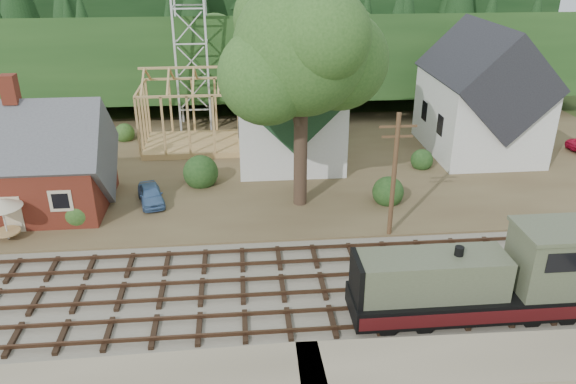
{
  "coord_description": "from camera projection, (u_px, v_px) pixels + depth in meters",
  "views": [
    {
      "loc": [
        -1.98,
        -24.51,
        17.04
      ],
      "look_at": [
        0.81,
        6.0,
        3.0
      ],
      "focal_mm": 35.0,
      "sensor_mm": 36.0,
      "label": 1
    }
  ],
  "objects": [
    {
      "name": "village_flat",
      "position": [
        265.0,
        163.0,
        45.69
      ],
      "size": [
        64.0,
        26.0,
        0.3
      ],
      "primitive_type": "cube",
      "color": "brown",
      "rests_on": "ground"
    },
    {
      "name": "hillside",
      "position": [
        254.0,
        91.0,
        67.48
      ],
      "size": [
        70.0,
        28.96,
        12.74
      ],
      "primitive_type": "cube",
      "rotation": [
        -0.17,
        0.0,
        0.0
      ],
      "color": "#1E3F19",
      "rests_on": "ground"
    },
    {
      "name": "ridge",
      "position": [
        250.0,
        63.0,
        81.96
      ],
      "size": [
        80.0,
        20.0,
        12.0
      ],
      "primitive_type": "cube",
      "color": "black",
      "rests_on": "ground"
    },
    {
      "name": "church",
      "position": [
        287.0,
        97.0,
        45.28
      ],
      "size": [
        8.4,
        15.17,
        13.0
      ],
      "color": "silver",
      "rests_on": "village_flat"
    },
    {
      "name": "timber_frame",
      "position": [
        191.0,
        114.0,
        47.51
      ],
      "size": [
        8.2,
        6.2,
        6.99
      ],
      "color": "tan",
      "rests_on": "village_flat"
    },
    {
      "name": "farmhouse",
      "position": [
        482.0,
        98.0,
        46.12
      ],
      "size": [
        8.4,
        10.8,
        10.6
      ],
      "color": "silver",
      "rests_on": "village_flat"
    },
    {
      "name": "ground",
      "position": [
        283.0,
        292.0,
        29.45
      ],
      "size": [
        140.0,
        140.0,
        0.0
      ],
      "primitive_type": "plane",
      "color": "#384C1E",
      "rests_on": "ground"
    },
    {
      "name": "lattice_tower",
      "position": [
        190.0,
        21.0,
        50.12
      ],
      "size": [
        3.2,
        3.2,
        12.12
      ],
      "color": "silver",
      "rests_on": "village_flat"
    },
    {
      "name": "patio_set",
      "position": [
        1.0,
        205.0,
        33.04
      ],
      "size": [
        2.41,
        2.41,
        2.69
      ],
      "color": "silver",
      "rests_on": "village_flat"
    },
    {
      "name": "car_blue",
      "position": [
        151.0,
        194.0,
        38.29
      ],
      "size": [
        2.44,
        4.03,
        1.28
      ],
      "primitive_type": "imported",
      "rotation": [
        0.0,
        0.0,
        0.26
      ],
      "color": "#4E75A8",
      "rests_on": "village_flat"
    },
    {
      "name": "big_tree",
      "position": [
        304.0,
        57.0,
        34.5
      ],
      "size": [
        10.9,
        8.4,
        14.7
      ],
      "color": "#38281E",
      "rests_on": "village_flat"
    },
    {
      "name": "depot",
      "position": [
        26.0,
        167.0,
        36.75
      ],
      "size": [
        10.8,
        7.41,
        9.0
      ],
      "color": "#5D2215",
      "rests_on": "village_flat"
    },
    {
      "name": "telegraph_pole_near",
      "position": [
        394.0,
        174.0,
        32.97
      ],
      "size": [
        2.2,
        0.28,
        8.0
      ],
      "color": "#4C331E",
      "rests_on": "ground"
    },
    {
      "name": "locomotive",
      "position": [
        483.0,
        281.0,
        26.64
      ],
      "size": [
        11.59,
        2.9,
        4.65
      ],
      "color": "black",
      "rests_on": "railroad_bed"
    },
    {
      "name": "railroad_bed",
      "position": [
        283.0,
        290.0,
        29.42
      ],
      "size": [
        64.0,
        11.0,
        0.16
      ],
      "primitive_type": "cube",
      "color": "#726B5B",
      "rests_on": "ground"
    }
  ]
}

